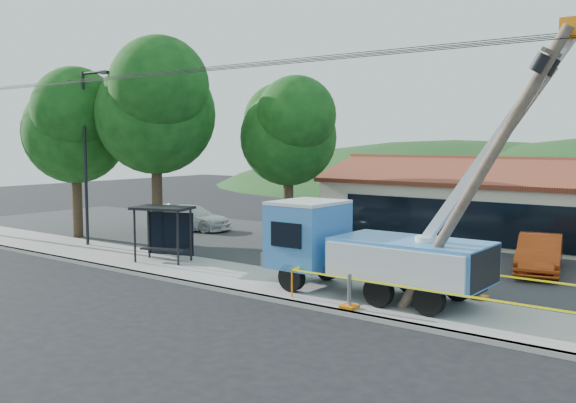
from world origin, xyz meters
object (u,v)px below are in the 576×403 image
(car_silver, at_px, (307,247))
(bus_shelter, at_px, (165,221))
(leaning_pole, at_px, (486,165))
(car_white, at_px, (192,231))
(car_red, at_px, (539,275))
(utility_truck, at_px, (368,247))

(car_silver, bearing_deg, bus_shelter, -118.40)
(leaning_pole, distance_m, car_silver, 15.75)
(leaning_pole, relative_size, bus_shelter, 2.96)
(bus_shelter, xyz_separation_m, car_white, (-6.58, 8.04, -1.95))
(car_silver, distance_m, car_white, 9.04)
(bus_shelter, bearing_deg, car_red, 10.97)
(utility_truck, xyz_separation_m, car_white, (-17.08, 8.15, -1.84))
(leaning_pole, distance_m, bus_shelter, 15.17)
(bus_shelter, xyz_separation_m, car_red, (14.07, 7.76, -1.95))
(leaning_pole, xyz_separation_m, car_red, (-0.80, 8.61, -4.81))
(utility_truck, height_order, car_white, utility_truck)
(bus_shelter, xyz_separation_m, car_silver, (2.44, 7.54, -1.95))
(car_white, bearing_deg, utility_truck, -124.53)
(utility_truck, xyz_separation_m, car_silver, (-8.06, 7.66, -1.84))
(car_red, bearing_deg, leaning_pole, -97.79)
(car_silver, bearing_deg, utility_truck, -53.98)
(utility_truck, relative_size, bus_shelter, 3.66)
(car_silver, xyz_separation_m, car_red, (11.63, 0.22, 0.00))
(leaning_pole, height_order, car_white, leaning_pole)
(utility_truck, relative_size, leaning_pole, 1.24)
(car_silver, relative_size, car_white, 0.88)
(car_red, height_order, car_white, car_red)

